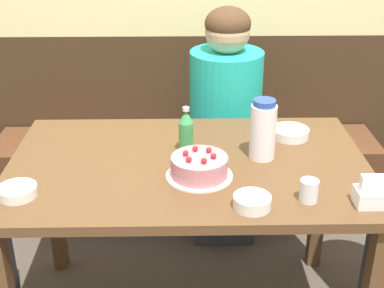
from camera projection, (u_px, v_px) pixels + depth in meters
bench_seat at (186, 177)px, 2.93m from camera, size 2.02×0.38×0.45m
dining_table at (188, 185)px, 2.00m from camera, size 1.32×0.82×0.75m
birthday_cake at (199, 167)px, 1.84m from camera, size 0.23×0.23×0.10m
water_pitcher at (263, 130)px, 1.95m from camera, size 0.10×0.10×0.23m
soju_bottle at (186, 131)px, 2.00m from camera, size 0.06×0.06×0.18m
napkin_holder at (373, 194)px, 1.68m from camera, size 0.11×0.08×0.11m
bowl_soup_white at (290, 133)px, 2.15m from camera, size 0.15×0.15×0.04m
bowl_rice_small at (252, 202)px, 1.67m from camera, size 0.12×0.12×0.04m
bowl_side_dish at (18, 191)px, 1.74m from camera, size 0.13×0.13×0.03m
glass_water_tall at (309, 191)px, 1.70m from camera, size 0.06×0.06×0.07m
person_teal_shirt at (225, 129)px, 2.64m from camera, size 0.35×0.35×1.18m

